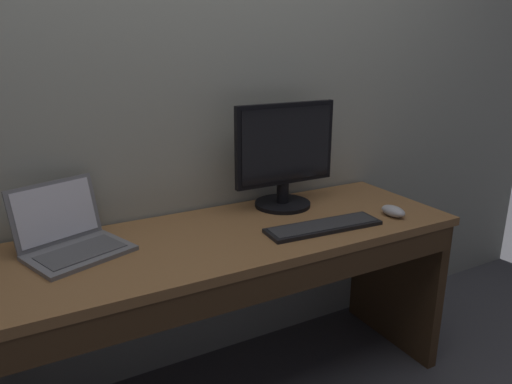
{
  "coord_description": "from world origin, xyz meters",
  "views": [
    {
      "loc": [
        -0.66,
        -1.47,
        1.38
      ],
      "look_at": [
        0.15,
        0.0,
        0.85
      ],
      "focal_mm": 33.58,
      "sensor_mm": 36.0,
      "label": 1
    }
  ],
  "objects_px": {
    "laptop_space_gray": "(71,237)",
    "computer_mouse": "(393,211)",
    "wired_keyboard": "(324,226)",
    "external_monitor": "(285,157)"
  },
  "relations": [
    {
      "from": "laptop_space_gray",
      "to": "wired_keyboard",
      "type": "relative_size",
      "value": 0.83
    },
    {
      "from": "wired_keyboard",
      "to": "external_monitor",
      "type": "bearing_deg",
      "value": 89.43
    },
    {
      "from": "laptop_space_gray",
      "to": "external_monitor",
      "type": "distance_m",
      "value": 0.88
    },
    {
      "from": "laptop_space_gray",
      "to": "computer_mouse",
      "type": "xyz_separation_m",
      "value": [
        1.18,
        -0.26,
        -0.03
      ]
    },
    {
      "from": "laptop_space_gray",
      "to": "wired_keyboard",
      "type": "distance_m",
      "value": 0.89
    },
    {
      "from": "laptop_space_gray",
      "to": "external_monitor",
      "type": "bearing_deg",
      "value": 3.15
    },
    {
      "from": "laptop_space_gray",
      "to": "computer_mouse",
      "type": "height_order",
      "value": "laptop_space_gray"
    },
    {
      "from": "external_monitor",
      "to": "wired_keyboard",
      "type": "relative_size",
      "value": 0.98
    },
    {
      "from": "computer_mouse",
      "to": "external_monitor",
      "type": "bearing_deg",
      "value": 131.35
    },
    {
      "from": "laptop_space_gray",
      "to": "computer_mouse",
      "type": "distance_m",
      "value": 1.21
    }
  ]
}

